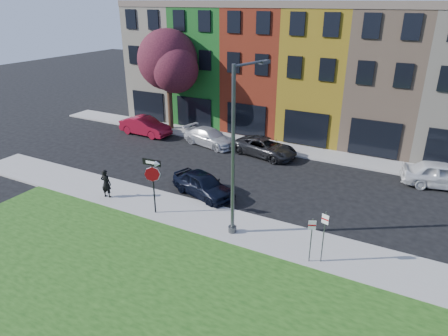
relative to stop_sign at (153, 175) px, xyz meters
The scene contains 15 objects.
ground 4.89m from the stop_sign, 30.60° to the right, with size 120.00×120.00×0.00m, color black.
sidewalk_near 6.19m from the stop_sign, ahead, with size 40.00×3.00×0.12m, color gray.
sidewalk_far 13.02m from the stop_sign, 86.80° to the left, with size 40.00×2.40×0.12m, color gray.
rowhouse_block 19.22m from the stop_sign, 86.34° to the left, with size 30.00×10.12×10.00m.
stop_sign is the anchor object (origin of this frame).
man 3.79m from the stop_sign, behind, with size 0.67×0.50×1.68m, color black.
sedan_near 3.68m from the stop_sign, 70.76° to the left, with size 4.48×2.88×1.42m, color black.
parked_car_red 14.02m from the stop_sign, 130.50° to the left, with size 4.66×1.83×1.51m, color maroon.
parked_car_silver 11.39m from the stop_sign, 105.19° to the left, with size 4.87×2.82×1.33m, color #B3B4B8.
parked_car_dark 11.05m from the stop_sign, 80.69° to the left, with size 5.10×3.11×1.32m, color black.
parked_car_white 17.29m from the stop_sign, 39.62° to the left, with size 4.94×2.76×1.59m, color silver.
street_lamp 4.92m from the stop_sign, ahead, with size 0.89×2.54×8.01m.
parking_sign_a 8.53m from the stop_sign, ahead, with size 0.30×0.16×2.10m.
parking_sign_b 8.96m from the stop_sign, ahead, with size 0.31×0.12×2.44m.
tree_purple 15.58m from the stop_sign, 121.60° to the left, with size 5.96×5.22×8.35m.
Camera 1 is at (8.30, -12.48, 10.56)m, focal length 32.00 mm.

